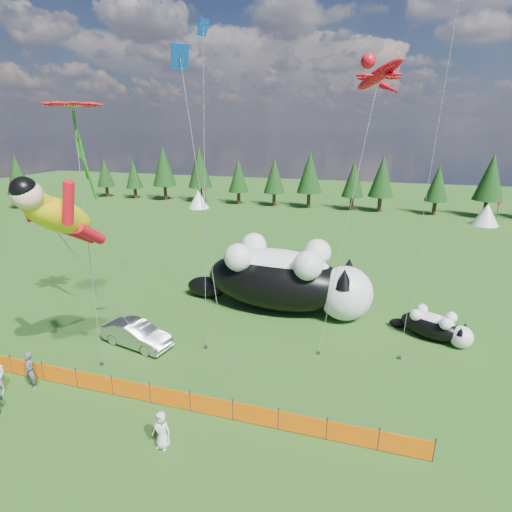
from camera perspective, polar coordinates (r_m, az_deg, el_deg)
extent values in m
plane|color=#113309|center=(21.85, -8.25, -15.82)|extent=(160.00, 160.00, 0.00)
cylinder|color=#262626|center=(24.50, -31.59, -13.05)|extent=(0.06, 0.06, 1.10)
cylinder|color=#262626|center=(23.15, -28.13, -14.27)|extent=(0.06, 0.06, 1.10)
cylinder|color=#262626|center=(21.91, -24.23, -15.58)|extent=(0.06, 0.06, 1.10)
cylinder|color=#262626|center=(20.79, -19.83, -16.95)|extent=(0.06, 0.06, 1.10)
cylinder|color=#262626|center=(19.80, -14.88, -18.35)|extent=(0.06, 0.06, 1.10)
cylinder|color=#262626|center=(18.98, -9.37, -19.74)|extent=(0.06, 0.06, 1.10)
cylinder|color=#262626|center=(18.34, -3.32, -21.05)|extent=(0.06, 0.06, 1.10)
cylinder|color=#262626|center=(17.90, 3.20, -22.20)|extent=(0.06, 0.06, 1.10)
cylinder|color=#262626|center=(17.67, 10.07, -23.11)|extent=(0.06, 0.06, 1.10)
cylinder|color=#262626|center=(17.68, 17.11, -23.73)|extent=(0.06, 0.06, 1.10)
cylinder|color=#262626|center=(17.90, 24.11, -24.02)|extent=(0.06, 0.06, 1.10)
cube|color=#FF6205|center=(23.84, -29.89, -13.76)|extent=(2.00, 0.04, 0.90)
cube|color=#FF6205|center=(22.54, -26.22, -15.02)|extent=(2.00, 0.04, 0.90)
cube|color=#FF6205|center=(21.36, -22.08, -16.37)|extent=(2.00, 0.04, 0.90)
cube|color=#FF6205|center=(20.31, -17.41, -17.76)|extent=(2.00, 0.04, 0.90)
cube|color=#FF6205|center=(19.40, -12.19, -19.17)|extent=(2.00, 0.04, 0.90)
cube|color=#FF6205|center=(18.67, -6.41, -20.53)|extent=(2.00, 0.04, 0.90)
cube|color=#FF6205|center=(18.12, -0.11, -21.77)|extent=(2.00, 0.04, 0.90)
cube|color=#FF6205|center=(17.79, 6.60, -22.81)|extent=(2.00, 0.04, 0.90)
cube|color=#FF6205|center=(17.68, 13.57, -23.58)|extent=(2.00, 0.04, 0.90)
cube|color=#FF6205|center=(17.79, 20.61, -24.04)|extent=(2.00, 0.04, 0.90)
ellipsoid|color=black|center=(27.49, 2.96, -3.56)|extent=(10.30, 5.32, 4.00)
ellipsoid|color=white|center=(27.14, 2.99, -1.59)|extent=(7.77, 3.83, 2.45)
sphere|color=white|center=(26.68, 12.61, -5.20)|extent=(3.56, 3.56, 3.56)
sphere|color=#DF566D|center=(26.56, 15.85, -5.57)|extent=(0.50, 0.50, 0.50)
ellipsoid|color=black|center=(29.84, -6.93, -4.42)|extent=(3.21, 1.76, 1.56)
cone|color=black|center=(25.17, 12.48, -3.13)|extent=(1.25, 1.25, 1.25)
cone|color=black|center=(27.16, 13.13, -1.59)|extent=(1.25, 1.25, 1.25)
sphere|color=white|center=(27.62, 8.77, 0.52)|extent=(1.87, 1.87, 1.87)
sphere|color=white|center=(24.93, 7.40, -1.35)|extent=(1.87, 1.87, 1.87)
sphere|color=white|center=(28.85, -0.34, 1.49)|extent=(1.87, 1.87, 1.87)
sphere|color=white|center=(26.28, -2.55, -0.19)|extent=(1.87, 1.87, 1.87)
ellipsoid|color=black|center=(26.36, 23.73, -9.19)|extent=(4.01, 3.07, 1.45)
ellipsoid|color=white|center=(26.21, 23.83, -8.48)|extent=(3.00, 2.26, 0.89)
sphere|color=white|center=(26.05, 27.27, -10.25)|extent=(1.29, 1.29, 1.29)
sphere|color=#DF566D|center=(25.95, 28.45, -10.54)|extent=(0.18, 0.18, 0.18)
ellipsoid|color=black|center=(27.09, 19.70, -9.00)|extent=(1.26, 0.99, 0.57)
cone|color=black|center=(25.48, 27.20, -9.56)|extent=(0.45, 0.45, 0.45)
cone|color=black|center=(26.17, 27.66, -8.91)|extent=(0.45, 0.45, 0.45)
sphere|color=white|center=(26.34, 26.12, -7.89)|extent=(0.68, 0.68, 0.68)
sphere|color=white|center=(25.41, 25.44, -8.74)|extent=(0.68, 0.68, 0.68)
sphere|color=white|center=(26.74, 22.64, -7.02)|extent=(0.68, 0.68, 0.68)
sphere|color=white|center=(25.83, 21.84, -7.82)|extent=(0.68, 0.68, 0.68)
imported|color=#B5B6BA|center=(24.38, -16.67, -10.68)|extent=(4.49, 2.33, 1.41)
imported|color=#545559|center=(22.61, -29.58, -14.08)|extent=(0.81, 0.66, 1.93)
imported|color=silver|center=(17.38, -13.33, -23.02)|extent=(0.84, 0.58, 1.63)
cylinder|color=#595959|center=(22.03, -20.70, -4.00)|extent=(0.03, 0.03, 9.32)
cube|color=#262626|center=(25.25, -16.31, -11.21)|extent=(0.15, 0.15, 0.16)
cylinder|color=#595959|center=(24.19, 13.33, 6.90)|extent=(0.03, 0.03, 17.13)
cube|color=#262626|center=(23.17, 8.94, -13.48)|extent=(0.15, 0.15, 0.16)
cylinder|color=#595959|center=(22.33, -22.94, 2.45)|extent=(0.03, 0.03, 13.35)
cube|color=#262626|center=(23.47, -21.17, -14.14)|extent=(0.15, 0.15, 0.16)
cube|color=#208518|center=(23.21, -23.90, 12.74)|extent=(0.21, 0.21, 4.56)
cylinder|color=#595959|center=(22.06, -7.36, 8.59)|extent=(0.03, 0.03, 17.05)
cube|color=#262626|center=(23.59, -7.18, -12.77)|extent=(0.15, 0.15, 0.16)
cylinder|color=#595959|center=(22.24, 24.23, 14.55)|extent=(0.03, 0.03, 22.64)
cube|color=#262626|center=(23.81, 19.85, -13.49)|extent=(0.15, 0.15, 0.16)
cylinder|color=#595959|center=(16.00, -6.67, 0.36)|extent=(0.03, 0.03, 14.34)
cube|color=#262626|center=(19.29, -3.43, -20.56)|extent=(0.15, 0.15, 0.16)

